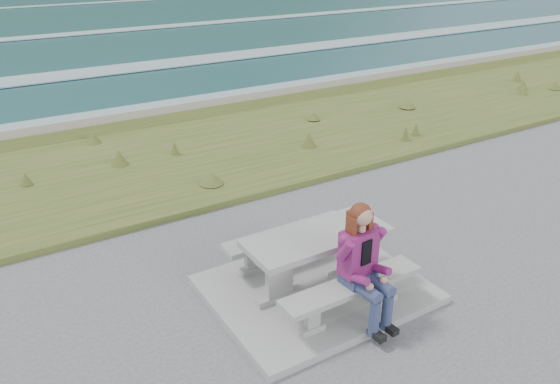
{
  "coord_description": "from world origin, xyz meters",
  "views": [
    {
      "loc": [
        -3.37,
        -4.66,
        4.11
      ],
      "look_at": [
        0.2,
        1.2,
        0.88
      ],
      "focal_mm": 35.0,
      "sensor_mm": 36.0,
      "label": 1
    }
  ],
  "objects_px": {
    "seated_woman": "(366,281)",
    "bench_seaward": "(287,238)",
    "bench_landward": "(352,291)",
    "picnic_table": "(317,246)"
  },
  "relations": [
    {
      "from": "picnic_table",
      "to": "seated_woman",
      "type": "bearing_deg",
      "value": -84.23
    },
    {
      "from": "picnic_table",
      "to": "bench_seaward",
      "type": "relative_size",
      "value": 1.0
    },
    {
      "from": "bench_landward",
      "to": "seated_woman",
      "type": "xyz_separation_m",
      "value": [
        0.08,
        -0.14,
        0.18
      ]
    },
    {
      "from": "picnic_table",
      "to": "seated_woman",
      "type": "xyz_separation_m",
      "value": [
        0.08,
        -0.84,
        -0.06
      ]
    },
    {
      "from": "seated_woman",
      "to": "bench_landward",
      "type": "bearing_deg",
      "value": 117.8
    },
    {
      "from": "seated_woman",
      "to": "bench_seaward",
      "type": "bearing_deg",
      "value": 89.07
    },
    {
      "from": "picnic_table",
      "to": "bench_landward",
      "type": "distance_m",
      "value": 0.74
    },
    {
      "from": "bench_landward",
      "to": "bench_seaward",
      "type": "height_order",
      "value": "same"
    },
    {
      "from": "bench_landward",
      "to": "bench_seaward",
      "type": "xyz_separation_m",
      "value": [
        0.0,
        1.4,
        0.0
      ]
    },
    {
      "from": "seated_woman",
      "to": "picnic_table",
      "type": "bearing_deg",
      "value": 91.69
    }
  ]
}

